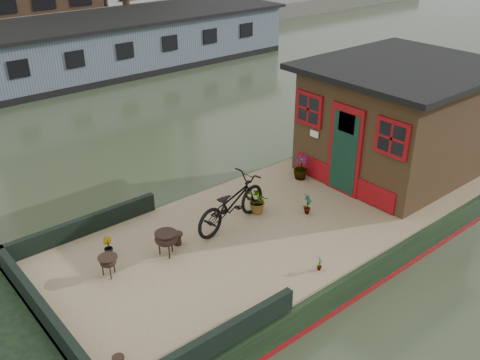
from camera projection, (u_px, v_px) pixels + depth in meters
ground at (325, 225)px, 11.31m from camera, size 120.00×120.00×0.00m
houseboat_hull at (280, 236)px, 10.42m from camera, size 14.01×4.02×0.60m
houseboat_deck at (328, 199)px, 11.02m from camera, size 11.80×3.80×0.05m
bow_bulwark at (102, 292)px, 8.04m from camera, size 3.00×4.00×0.35m
cabin at (399, 118)px, 11.70m from camera, size 4.00×3.50×2.42m
bicycle at (231, 203)px, 9.88m from camera, size 1.85×0.90×0.93m
potted_plant_a at (307, 204)px, 10.35m from camera, size 0.27×0.24×0.43m
potted_plant_b at (108, 247)px, 9.11m from camera, size 0.18×0.21×0.35m
potted_plant_c at (257, 202)px, 10.35m from camera, size 0.55×0.51×0.51m
potted_plant_d at (301, 167)px, 11.68m from camera, size 0.38×0.38×0.55m
potted_plant_e at (320, 263)px, 8.76m from camera, size 0.17×0.16×0.26m
brazier_front at (167, 244)px, 9.11m from camera, size 0.42×0.42×0.44m
brazier_rear at (109, 266)px, 8.60m from camera, size 0.44×0.44×0.37m
bollard_port at (177, 239)px, 9.44m from camera, size 0.20×0.20×0.23m
far_houseboat at (53, 55)px, 20.45m from camera, size 20.40×4.40×2.11m
quay at (0, 40)px, 25.13m from camera, size 60.00×6.00×0.90m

